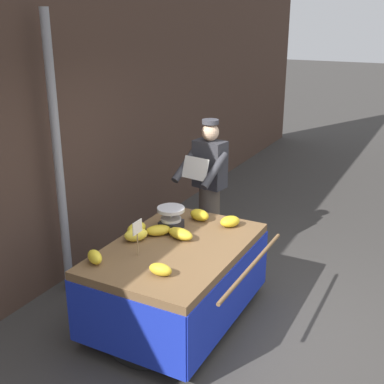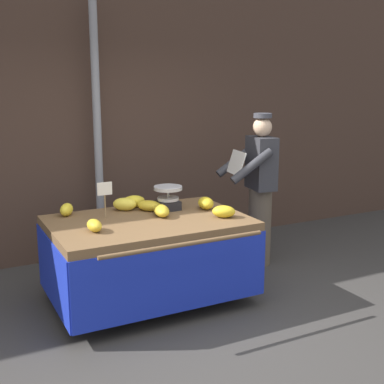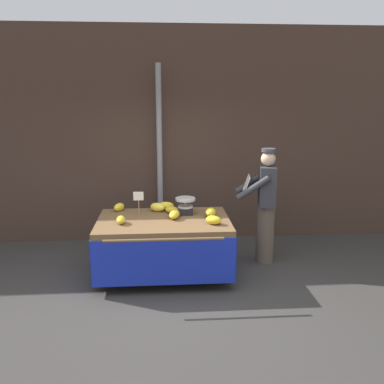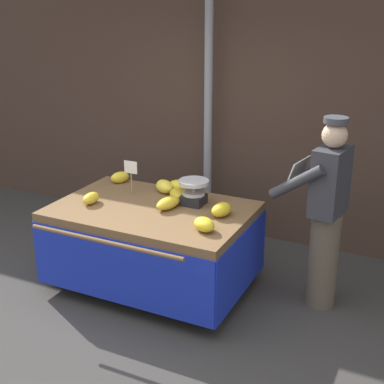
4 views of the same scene
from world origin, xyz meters
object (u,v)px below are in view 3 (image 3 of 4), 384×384
Objects in this scene: banana_bunch_2 at (166,206)px; banana_bunch_6 at (119,207)px; banana_cart at (164,234)px; banana_bunch_4 at (214,220)px; banana_bunch_1 at (174,214)px; street_pole at (160,157)px; vendor_person at (265,205)px; banana_bunch_0 at (211,212)px; banana_bunch_3 at (157,207)px; weighing_scale at (185,206)px; banana_bunch_5 at (121,220)px; price_sign at (138,198)px; banana_bunch_7 at (172,210)px.

banana_bunch_2 is 1.15× the size of banana_bunch_6.
banana_bunch_4 reaches higher than banana_cart.
banana_bunch_1 is 0.90m from banana_bunch_6.
street_pole is 1.72× the size of vendor_person.
banana_bunch_0 is at bearing -160.40° from vendor_person.
vendor_person is (1.58, -0.01, -0.00)m from banana_bunch_3.
banana_bunch_4 is at bearing -56.23° from weighing_scale.
banana_bunch_0 is 0.35m from banana_bunch_4.
banana_bunch_6 is (-0.79, 0.42, 0.01)m from banana_bunch_1.
banana_bunch_4 is (0.69, -1.61, -0.60)m from street_pole.
banana_bunch_3 is 1.16× the size of banana_bunch_6.
street_pole is at bearing 107.87° from weighing_scale.
banana_bunch_3 is 0.73m from banana_bunch_5.
banana_bunch_6 is (-0.30, 0.26, -0.19)m from price_sign.
banana_bunch_7 is at bearing 168.37° from weighing_scale.
banana_bunch_0 is 1.35m from banana_bunch_6.
banana_bunch_5 is at bearing -165.04° from vendor_person.
banana_bunch_2 is (0.38, 0.27, -0.19)m from price_sign.
banana_bunch_3 reaches higher than banana_bunch_2.
weighing_scale is at bearing 24.70° from banana_bunch_5.
street_pole is 13.73× the size of banana_bunch_4.
street_pole is at bearing 95.60° from banana_bunch_2.
street_pole is 10.24× the size of banana_bunch_1.
price_sign is at bearing -171.38° from banana_bunch_7.
banana_bunch_5 is 0.63m from banana_bunch_6.
vendor_person is at bearing 19.60° from banana_bunch_0.
banana_bunch_1 is at bearing 148.39° from banana_bunch_4.
banana_bunch_6 reaches higher than banana_bunch_1.
banana_cart is 7.81× the size of banana_bunch_2.
banana_bunch_6 is at bearing 150.51° from banana_bunch_4.
street_pole is at bearing 113.31° from banana_bunch_4.
banana_cart is 8.41× the size of banana_bunch_4.
banana_bunch_3 is at bearing 123.02° from banana_bunch_1.
banana_bunch_5 is at bearing 174.92° from banana_bunch_4.
banana_bunch_1 is 1.44× the size of banana_bunch_6.
banana_bunch_2 is at bearing 147.64° from banana_bunch_0.
banana_cart is 0.30m from banana_bunch_1.
vendor_person is at bearing 5.65° from price_sign.
weighing_scale reaches higher than banana_bunch_2.
banana_bunch_3 is 0.14× the size of vendor_person.
banana_bunch_2 reaches higher than banana_bunch_0.
banana_bunch_1 is at bearing -28.11° from banana_bunch_6.
price_sign is at bearing -104.49° from street_pole.
weighing_scale is at bearing -72.13° from street_pole.
price_sign reaches higher than banana_bunch_3.
banana_bunch_5 is (-0.56, -0.16, 0.26)m from banana_cart.
vendor_person is (2.05, 0.55, 0.01)m from banana_bunch_5.
price_sign is 0.47m from banana_bunch_5.
vendor_person reaches higher than price_sign.
banana_bunch_5 is at bearing -82.25° from banana_bunch_6.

